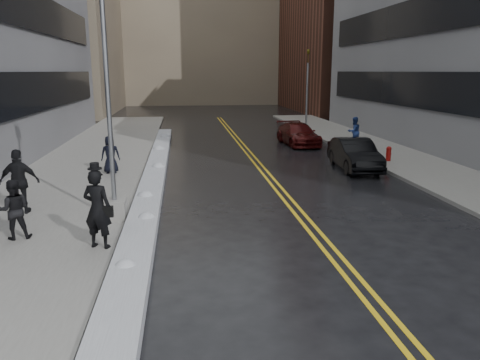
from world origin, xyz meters
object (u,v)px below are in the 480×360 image
object	(u,v)px
pedestrian_b	(14,209)
car_black	(355,154)
traffic_signal	(307,86)
pedestrian_fedora	(98,209)
fire_hydrant	(389,153)
pedestrian_east	(354,132)
pedestrian_c	(110,154)
pedestrian_d	(20,182)
car_maroon	(298,134)
lamppost	(111,141)

from	to	relation	value
pedestrian_b	car_black	size ratio (longest dim) A/B	0.37
traffic_signal	pedestrian_fedora	bearing A→B (deg)	-115.99
fire_hydrant	pedestrian_east	bearing A→B (deg)	90.31
pedestrian_b	pedestrian_c	xyz separation A→B (m)	(1.34, 8.20, 0.02)
pedestrian_b	pedestrian_east	distance (m)	20.44
pedestrian_fedora	pedestrian_d	size ratio (longest dim) A/B	1.00
car_maroon	lamppost	bearing A→B (deg)	-126.53
pedestrian_d	car_black	world-z (taller)	pedestrian_d
pedestrian_b	pedestrian_c	size ratio (longest dim) A/B	0.98
pedestrian_c	pedestrian_d	distance (m)	6.12
pedestrian_c	car_maroon	bearing A→B (deg)	-150.15
car_black	pedestrian_c	bearing A→B (deg)	-176.53
pedestrian_fedora	pedestrian_d	world-z (taller)	pedestrian_d
pedestrian_fedora	pedestrian_c	world-z (taller)	pedestrian_fedora
pedestrian_b	pedestrian_c	world-z (taller)	pedestrian_c
pedestrian_east	car_black	xyz separation A→B (m)	(-2.18, -5.96, -0.29)
pedestrian_fedora	pedestrian_east	world-z (taller)	pedestrian_fedora
lamppost	car_black	size ratio (longest dim) A/B	1.74
fire_hydrant	pedestrian_east	world-z (taller)	pedestrian_east
car_maroon	pedestrian_east	bearing A→B (deg)	-35.74
fire_hydrant	pedestrian_east	distance (m)	4.84
pedestrian_d	pedestrian_fedora	bearing A→B (deg)	132.18
pedestrian_b	car_maroon	bearing A→B (deg)	-140.13
fire_hydrant	pedestrian_east	xyz separation A→B (m)	(-0.03, 4.81, 0.47)
pedestrian_fedora	car_maroon	xyz separation A→B (m)	(9.41, 16.99, -0.49)
fire_hydrant	car_black	xyz separation A→B (m)	(-2.21, -1.14, 0.17)
fire_hydrant	pedestrian_c	bearing A→B (deg)	-174.77
lamppost	pedestrian_c	distance (m)	7.03
lamppost	fire_hydrant	distance (m)	14.81
pedestrian_fedora	pedestrian_east	xyz separation A→B (m)	(12.35, 15.17, -0.15)
pedestrian_d	lamppost	bearing A→B (deg)	162.92
fire_hydrant	pedestrian_d	size ratio (longest dim) A/B	0.36
fire_hydrant	pedestrian_c	xyz separation A→B (m)	(-13.36, -1.22, 0.43)
lamppost	traffic_signal	bearing A→B (deg)	61.79
car_black	traffic_signal	bearing A→B (deg)	86.63
fire_hydrant	car_black	distance (m)	2.49
traffic_signal	pedestrian_c	bearing A→B (deg)	-130.20
pedestrian_b	traffic_signal	bearing A→B (deg)	-135.20
pedestrian_c	pedestrian_east	bearing A→B (deg)	-162.87
pedestrian_east	fire_hydrant	bearing A→B (deg)	74.02
pedestrian_fedora	car_maroon	bearing A→B (deg)	-99.00
pedestrian_c	pedestrian_d	size ratio (longest dim) A/B	0.81
pedestrian_east	pedestrian_fedora	bearing A→B (deg)	34.56
pedestrian_fedora	pedestrian_b	xyz separation A→B (m)	(-2.33, 0.93, -0.21)
pedestrian_d	car_black	distance (m)	14.35
pedestrian_c	pedestrian_east	world-z (taller)	pedestrian_east
lamppost	pedestrian_fedora	bearing A→B (deg)	-91.83
fire_hydrant	traffic_signal	distance (m)	14.30
pedestrian_d	pedestrian_east	size ratio (longest dim) A/B	1.18
lamppost	car_maroon	bearing A→B (deg)	57.47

